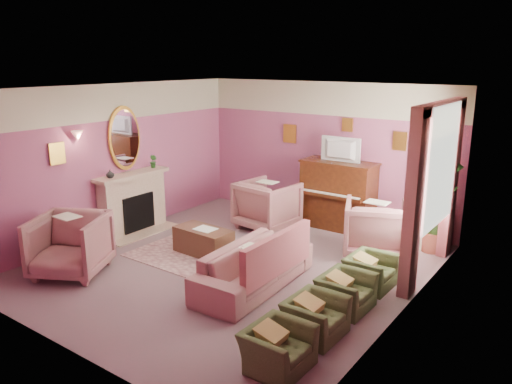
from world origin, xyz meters
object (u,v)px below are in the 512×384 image
Objects in this scene: sofa at (254,259)px; olive_chair_c at (346,287)px; olive_chair_a at (278,342)px; floral_armchair_front at (70,242)px; piano at (338,196)px; floral_armchair_left at (267,202)px; coffee_table at (204,241)px; floral_armchair_right at (376,226)px; olive_chair_d at (371,266)px; television at (339,148)px; olive_chair_b at (316,311)px; side_table at (429,228)px.

olive_chair_c is at bearing 7.55° from sofa.
olive_chair_a is at bearing -90.00° from olive_chair_c.
piano is at bearing 62.20° from floral_armchair_front.
floral_armchair_left is 1.00× the size of floral_armchair_front.
floral_armchair_front is 1.46× the size of olive_chair_c.
olive_chair_a is at bearing -2.67° from floral_armchair_front.
coffee_table is 1.56m from sofa.
floral_armchair_right reaches higher than olive_chair_d.
television is (0.00, -0.05, 0.95)m from piano.
olive_chair_c is at bearing -61.41° from piano.
television is at bearing 113.35° from olive_chair_b.
coffee_table is (-1.22, -2.53, -1.38)m from television.
television is 4.23m from olive_chair_b.
coffee_table is at bearing 58.85° from floral_armchair_front.
olive_chair_b is (3.91, 0.64, -0.21)m from floral_armchair_front.
coffee_table is 0.95× the size of floral_armchair_right.
coffee_table is at bearing -145.64° from floral_armchair_right.
piano is 2.88m from coffee_table.
olive_chair_b is at bearing -93.00° from side_table.
floral_armchair_right is 2.85m from olive_chair_b.
coffee_table is 3.45m from olive_chair_a.
floral_armchair_left is 1.46× the size of olive_chair_d.
television is 4.97m from olive_chair_a.
floral_armchair_front is at bearing -170.75° from olive_chair_b.
piano is at bearing 178.72° from side_table.
side_table is (0.19, 4.53, 0.04)m from olive_chair_a.
floral_armchair_right is 4.91m from floral_armchair_front.
floral_armchair_front is at bearing -135.32° from floral_armchair_right.
floral_armchair_left is at bearing 132.72° from olive_chair_b.
olive_chair_a is at bearing -46.91° from sofa.
side_table is at bearing 40.11° from coffee_table.
floral_armchair_left is at bearing 177.36° from floral_armchair_right.
television reaches higher than coffee_table.
floral_armchair_left reaches higher than olive_chair_a.
sofa is 1.51m from olive_chair_b.
olive_chair_c is (0.00, 1.64, 0.00)m from olive_chair_a.
television is 2.91m from olive_chair_d.
olive_chair_d is (2.69, -1.28, -0.21)m from floral_armchair_left.
side_table is (1.79, 0.01, -1.25)m from television.
olive_chair_a is at bearing -83.35° from floral_armchair_right.
sofa is at bearing -116.90° from side_table.
piano reaches higher than side_table.
olive_chair_b is (2.82, -1.18, 0.09)m from coffee_table.
olive_chair_d is at bearing 30.20° from floral_armchair_front.
olive_chair_a is 2.46m from olive_chair_d.
sofa reaches higher than olive_chair_b.
olive_chair_a is (3.91, -0.18, -0.21)m from floral_armchair_front.
coffee_table is 2.14m from floral_armchair_front.
sofa is 2.00m from olive_chair_a.
piano is 4.97m from floral_armchair_front.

